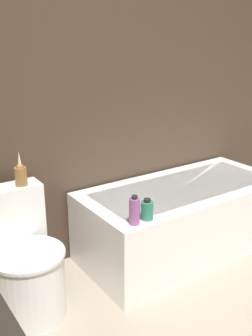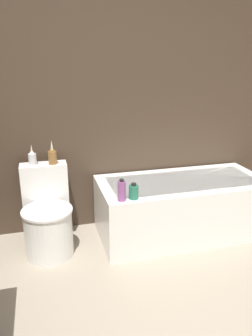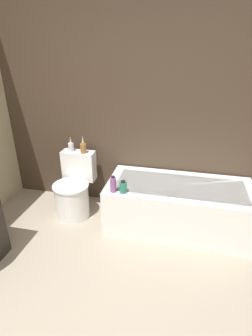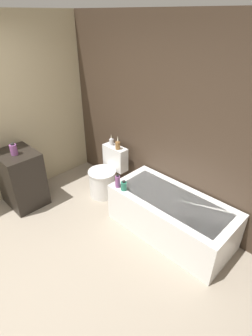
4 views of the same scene
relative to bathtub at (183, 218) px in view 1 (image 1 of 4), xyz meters
The scene contains 6 objects.
wall_back_tiled 1.30m from the bathtub, 147.97° to the left, with size 6.40×0.06×2.60m.
bathtub is the anchor object (origin of this frame).
toilet 1.28m from the bathtub, behind, with size 0.43×0.59×0.75m.
vase_silver 1.33m from the bathtub, behind, with size 0.07×0.07×0.22m.
shampoo_bottle_tall 0.83m from the bathtub, 156.24° to the right, with size 0.07×0.07×0.19m.
shampoo_bottle_short 0.72m from the bathtub, 153.31° to the right, with size 0.08×0.08×0.14m.
Camera 1 is at (-1.25, -0.34, 1.64)m, focal length 42.00 mm.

